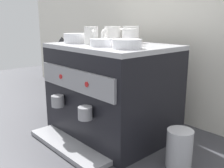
% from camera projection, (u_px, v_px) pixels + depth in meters
% --- Properties ---
extents(ground_plane, '(4.00, 4.00, 0.00)m').
position_uv_depth(ground_plane, '(112.00, 132.00, 1.26)').
color(ground_plane, '#38383D').
extents(tiled_backsplash_wall, '(2.80, 0.03, 1.02)m').
position_uv_depth(tiled_backsplash_wall, '(163.00, 24.00, 1.38)').
color(tiled_backsplash_wall, silver).
rests_on(tiled_backsplash_wall, ground_plane).
extents(espresso_machine, '(0.54, 0.52, 0.43)m').
position_uv_depth(espresso_machine, '(111.00, 90.00, 1.21)').
color(espresso_machine, black).
rests_on(espresso_machine, ground_plane).
extents(ceramic_cup_0, '(0.08, 0.12, 0.08)m').
position_uv_depth(ceramic_cup_0, '(112.00, 34.00, 1.25)').
color(ceramic_cup_0, white).
rests_on(ceramic_cup_0, espresso_machine).
extents(ceramic_cup_1, '(0.12, 0.08, 0.08)m').
position_uv_depth(ceramic_cup_1, '(130.00, 34.00, 1.24)').
color(ceramic_cup_1, white).
rests_on(ceramic_cup_1, espresso_machine).
extents(ceramic_cup_2, '(0.10, 0.07, 0.07)m').
position_uv_depth(ceramic_cup_2, '(129.00, 37.00, 1.13)').
color(ceramic_cup_2, white).
rests_on(ceramic_cup_2, espresso_machine).
extents(ceramic_cup_3, '(0.10, 0.07, 0.08)m').
position_uv_depth(ceramic_cup_3, '(91.00, 35.00, 1.15)').
color(ceramic_cup_3, white).
rests_on(ceramic_cup_3, espresso_machine).
extents(ceramic_bowl_0, '(0.09, 0.09, 0.03)m').
position_uv_depth(ceramic_bowl_0, '(101.00, 43.00, 1.07)').
color(ceramic_bowl_0, white).
rests_on(ceramic_bowl_0, espresso_machine).
extents(ceramic_bowl_1, '(0.12, 0.12, 0.04)m').
position_uv_depth(ceramic_bowl_1, '(127.00, 44.00, 0.98)').
color(ceramic_bowl_1, white).
rests_on(ceramic_bowl_1, espresso_machine).
extents(ceramic_bowl_2, '(0.12, 0.12, 0.04)m').
position_uv_depth(ceramic_bowl_2, '(77.00, 38.00, 1.23)').
color(ceramic_bowl_2, white).
rests_on(ceramic_bowl_2, espresso_machine).
extents(coffee_grinder, '(0.16, 0.16, 0.44)m').
position_uv_depth(coffee_grinder, '(64.00, 74.00, 1.56)').
color(coffee_grinder, '#939399').
rests_on(coffee_grinder, ground_plane).
extents(milk_pitcher, '(0.10, 0.10, 0.14)m').
position_uv_depth(milk_pitcher, '(179.00, 148.00, 0.95)').
color(milk_pitcher, '#B7B7BC').
rests_on(milk_pitcher, ground_plane).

